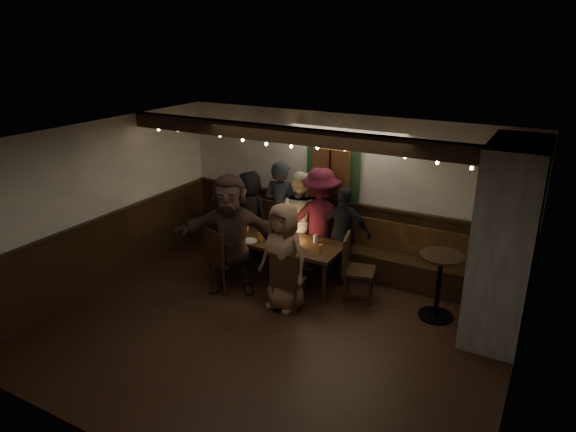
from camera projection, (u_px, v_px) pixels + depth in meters
The scene contains 13 objects.
room at pixel (384, 237), 7.29m from camera, with size 6.02×5.01×2.62m.
dining_table at pixel (282, 244), 8.17m from camera, with size 1.97×0.84×0.85m.
chair_near_left at pixel (221, 256), 7.88m from camera, with size 0.59×0.59×1.02m.
chair_near_right at pixel (286, 278), 7.30m from camera, with size 0.47×0.47×0.93m.
chair_end at pixel (353, 264), 7.64m from camera, with size 0.55×0.55×1.01m.
high_top at pixel (439, 278), 7.11m from camera, with size 0.60×0.60×0.96m.
person_a at pixel (250, 213), 9.20m from camera, with size 0.74×0.48×1.52m, color black.
person_b at pixel (281, 212), 8.80m from camera, with size 0.66×0.43×1.81m, color black.
person_c at pixel (301, 219), 8.70m from camera, with size 0.81×0.63×1.66m, color beige.
person_d at pixel (320, 220), 8.48m from camera, with size 1.15×0.66×1.77m, color #3A0D1A.
person_e at pixel (344, 233), 8.29m from camera, with size 0.89×0.37×1.52m, color black.
person_f at pixel (231, 234), 7.75m from camera, with size 1.74×0.56×1.88m, color #392721.
person_g at pixel (284, 257), 7.30m from camera, with size 0.78×0.51×1.61m, color brown.
Camera 1 is at (3.12, -5.15, 3.85)m, focal length 32.00 mm.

